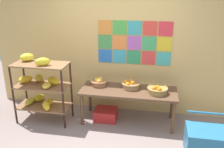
% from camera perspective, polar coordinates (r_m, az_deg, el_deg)
% --- Properties ---
extents(back_wall_with_art, '(5.15, 0.07, 2.72)m').
position_cam_1_polar(back_wall_with_art, '(4.76, 1.70, 6.82)').
color(back_wall_with_art, '#DCB667').
rests_on(back_wall_with_art, ground).
extents(banana_shelf_unit, '(1.00, 0.59, 1.28)m').
position_cam_1_polar(banana_shelf_unit, '(4.71, -16.25, -2.47)').
color(banana_shelf_unit, '#351E17').
rests_on(banana_shelf_unit, ground).
extents(display_table, '(1.75, 0.66, 0.64)m').
position_cam_1_polar(display_table, '(4.51, 3.84, -4.55)').
color(display_table, brown).
rests_on(display_table, ground).
extents(fruit_basket_left, '(0.34, 0.34, 0.16)m').
position_cam_1_polar(fruit_basket_left, '(4.55, 4.40, -2.46)').
color(fruit_basket_left, '#A37F52').
rests_on(fruit_basket_left, display_table).
extents(fruit_basket_right, '(0.37, 0.37, 0.15)m').
position_cam_1_polar(fruit_basket_right, '(4.39, 10.53, -3.64)').
color(fruit_basket_right, '#9E7E43').
rests_on(fruit_basket_right, display_table).
extents(fruit_basket_centre, '(0.32, 0.32, 0.16)m').
position_cam_1_polar(fruit_basket_centre, '(4.66, -3.03, -1.82)').
color(fruit_basket_centre, '#9D6B44').
rests_on(fruit_basket_centre, display_table).
extents(produce_crate_under_table, '(0.42, 0.36, 0.21)m').
position_cam_1_polar(produce_crate_under_table, '(4.78, -1.44, -9.36)').
color(produce_crate_under_table, red).
rests_on(produce_crate_under_table, ground).
extents(shopping_cart, '(0.57, 0.44, 0.87)m').
position_cam_1_polar(shopping_cart, '(3.47, 21.51, -15.13)').
color(shopping_cart, black).
rests_on(shopping_cart, ground).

